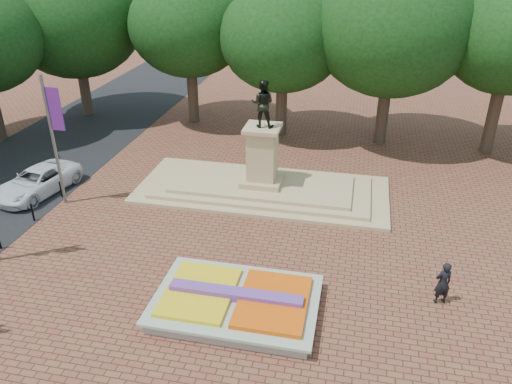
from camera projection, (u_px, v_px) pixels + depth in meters
ground at (225, 276)px, 21.30m from camera, size 90.00×90.00×0.00m
flower_bed at (237, 302)px, 19.20m from camera, size 6.30×4.30×0.91m
monument at (262, 178)px, 27.84m from camera, size 14.00×6.00×6.40m
tree_row_back at (326, 40)px, 33.43m from camera, size 44.80×8.80×10.43m
van at (37, 181)px, 27.78m from camera, size 3.38×5.55×1.44m
pedestrian at (443, 283)px, 19.36m from camera, size 0.80×0.66×1.87m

